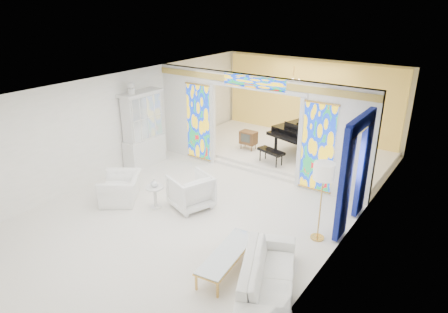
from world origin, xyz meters
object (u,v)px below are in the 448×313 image
Objects in this scene: armchair_left at (121,188)px; china_cabinet at (143,130)px; tv_console at (248,138)px; grand_piano at (308,131)px; coffee_table at (228,253)px; armchair_right at (191,191)px; sofa at (268,276)px.

china_cabinet is at bearing 174.45° from armchair_left.
armchair_left is 4.92m from tv_console.
grand_piano is (4.03, 3.51, -0.24)m from china_cabinet.
grand_piano reaches higher than tv_console.
coffee_table is 2.86× the size of tv_console.
china_cabinet is 2.79× the size of armchair_right.
sofa is (3.17, -1.67, -0.10)m from armchair_right.
sofa is at bearing -26.02° from china_cabinet.
tv_console reaches higher than coffee_table.
tv_console is at bearing 50.10° from china_cabinet.
grand_piano is 2.01m from tv_console.
tv_console is (0.96, 4.82, 0.23)m from armchair_left.
sofa is (4.89, -0.87, -0.02)m from armchair_left.
china_cabinet is 4.30× the size of tv_console.
armchair_right is 0.42× the size of sofa.
armchair_left is 1.76× the size of tv_console.
sofa is at bearing 43.70° from armchair_left.
coffee_table is 0.63× the size of grand_piano.
china_cabinet is at bearing 40.06° from sofa.
china_cabinet is 1.50× the size of coffee_table.
armchair_right is at bearing 144.87° from coffee_table.
tv_console is at bearing 132.44° from armchair_left.
armchair_right is at bearing -86.58° from grand_piano.
sofa is at bearing -54.18° from tv_console.
tv_console is (2.24, 2.67, -0.58)m from china_cabinet.
armchair_right is 1.54× the size of tv_console.
armchair_left is 1.90m from armchair_right.
china_cabinet reaches higher than armchair_left.
armchair_right is at bearing -78.14° from tv_console.
grand_piano is at bearing 117.76° from armchair_left.
armchair_right is 4.09m from tv_console.
armchair_right is at bearing 78.64° from armchair_left.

